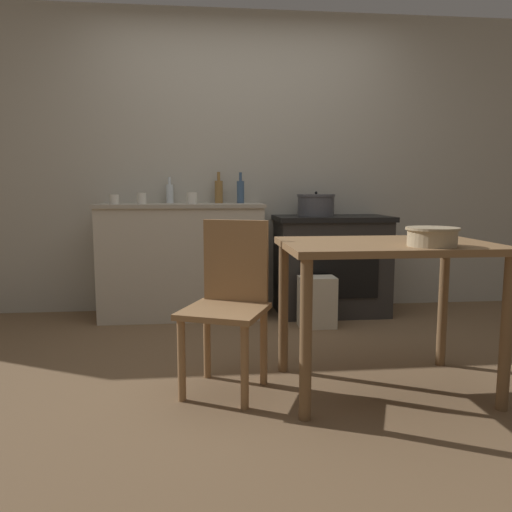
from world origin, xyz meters
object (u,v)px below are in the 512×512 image
(cup_center_left, at_px, (192,198))
(flour_sack, at_px, (317,302))
(bottle_mid_left, at_px, (241,191))
(mixing_bowl_large, at_px, (432,236))
(cup_center_right, at_px, (142,198))
(cup_center, at_px, (114,200))
(stock_pot, at_px, (316,205))
(stove, at_px, (331,265))
(chair, at_px, (229,300))
(work_table, at_px, (386,265))
(bottle_far_left, at_px, (170,193))
(bottle_left, at_px, (219,191))

(cup_center_left, bearing_deg, flour_sack, -21.06)
(bottle_mid_left, bearing_deg, mixing_bowl_large, -69.19)
(mixing_bowl_large, distance_m, cup_center_right, 2.38)
(cup_center, bearing_deg, stock_pot, 5.26)
(flour_sack, height_order, mixing_bowl_large, mixing_bowl_large)
(stock_pot, distance_m, bottle_mid_left, 0.64)
(stove, bearing_deg, chair, -121.69)
(work_table, bearing_deg, bottle_far_left, 123.12)
(mixing_bowl_large, distance_m, cup_center, 2.47)
(bottle_far_left, height_order, cup_center_right, bottle_far_left)
(bottle_left, bearing_deg, flour_sack, -40.47)
(bottle_far_left, bearing_deg, flour_sack, -28.97)
(work_table, bearing_deg, stove, 85.00)
(stock_pot, bearing_deg, cup_center_right, -176.65)
(mixing_bowl_large, height_order, cup_center_left, cup_center_left)
(bottle_left, bearing_deg, work_table, -66.64)
(stock_pot, xyz_separation_m, cup_center, (-1.63, -0.15, 0.05))
(bottle_left, bearing_deg, stove, -11.73)
(bottle_far_left, bearing_deg, cup_center_right, -127.40)
(flour_sack, height_order, cup_center_right, cup_center_right)
(cup_center_left, bearing_deg, mixing_bowl_large, -57.16)
(stock_pot, relative_size, bottle_far_left, 1.45)
(bottle_mid_left, xyz_separation_m, cup_center_right, (-0.80, -0.19, -0.06))
(mixing_bowl_large, height_order, cup_center, cup_center)
(cup_center, distance_m, cup_center_right, 0.21)
(stove, distance_m, flour_sack, 0.52)
(chair, bearing_deg, bottle_left, 112.68)
(cup_center, height_order, cup_center_right, cup_center_right)
(cup_center_right, bearing_deg, bottle_far_left, 52.60)
(cup_center_left, bearing_deg, stove, 2.86)
(flour_sack, relative_size, bottle_mid_left, 1.51)
(stove, xyz_separation_m, bottle_far_left, (-1.35, 0.21, 0.60))
(cup_center_left, distance_m, cup_center, 0.60)
(bottle_far_left, distance_m, cup_center_left, 0.33)
(mixing_bowl_large, xyz_separation_m, bottle_left, (-0.94, 2.05, 0.20))
(chair, xyz_separation_m, cup_center_left, (-0.21, 1.48, 0.51))
(chair, distance_m, mixing_bowl_large, 1.06)
(cup_center_left, height_order, cup_center, cup_center_left)
(cup_center_right, bearing_deg, cup_center, -161.73)
(stove, distance_m, chair, 1.81)
(stove, bearing_deg, mixing_bowl_large, -90.06)
(bottle_left, bearing_deg, mixing_bowl_large, -65.45)
(work_table, height_order, bottle_left, bottle_left)
(cup_center_left, bearing_deg, bottle_far_left, 125.61)
(work_table, xyz_separation_m, cup_center_right, (-1.41, 1.59, 0.32))
(work_table, bearing_deg, bottle_left, 113.36)
(bottle_mid_left, distance_m, cup_center, 1.03)
(chair, relative_size, stock_pot, 2.79)
(chair, xyz_separation_m, stock_pot, (0.82, 1.56, 0.45))
(chair, distance_m, cup_center_right, 1.68)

